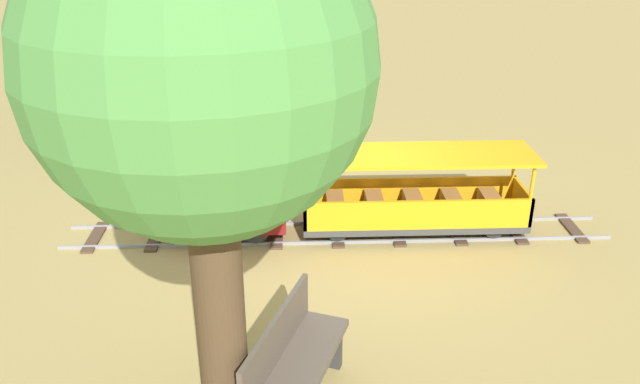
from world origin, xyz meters
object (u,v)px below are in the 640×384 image
passenger_car (414,201)px  oak_tree_near (201,73)px  park_bench (293,365)px  conductor_person (271,128)px  locomotive (233,199)px

passenger_car → oak_tree_near: (-3.11, 1.90, 2.31)m
passenger_car → park_bench: (-2.86, 1.42, -0.01)m
conductor_person → locomotive: bearing=159.4°
passenger_car → conductor_person: conductor_person is taller
conductor_person → park_bench: 4.03m
conductor_person → park_bench: size_ratio=1.19×
conductor_person → park_bench: conductor_person is taller
oak_tree_near → locomotive: bearing=3.9°
oak_tree_near → passenger_car: bearing=-31.5°
park_bench → oak_tree_near: size_ratio=0.36×
locomotive → conductor_person: 1.29m
locomotive → conductor_person: (1.13, -0.42, 0.47)m
locomotive → passenger_car: locomotive is taller
park_bench → oak_tree_near: bearing=117.3°
locomotive → park_bench: 2.94m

